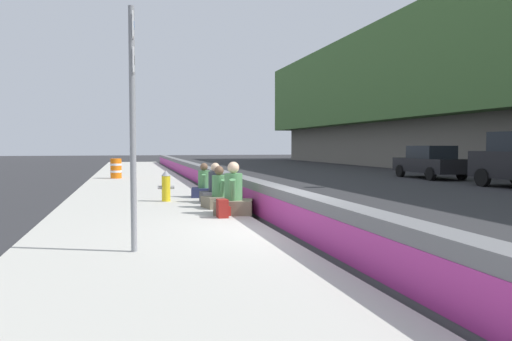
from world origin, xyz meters
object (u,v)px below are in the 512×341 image
at_px(seated_person_far, 204,186).
at_px(parked_car_fourth, 430,162).
at_px(seated_person_foreground, 233,198).
at_px(seated_person_middle, 219,195).
at_px(seated_person_rear, 215,190).
at_px(fire_hydrant, 166,185).
at_px(construction_barrel, 116,168).
at_px(backpack, 223,209).
at_px(route_sign_post, 133,112).

relative_size(seated_person_far, parked_car_fourth, 0.23).
relative_size(seated_person_foreground, parked_car_fourth, 0.27).
relative_size(seated_person_middle, seated_person_rear, 0.96).
xyz_separation_m(fire_hydrant, construction_barrel, (10.47, 1.59, 0.03)).
height_order(backpack, construction_barrel, construction_barrel).
xyz_separation_m(seated_person_middle, backpack, (-1.73, 0.23, -0.14)).
bearing_deg(backpack, route_sign_post, 147.95).
height_order(route_sign_post, seated_person_far, route_sign_post).
xyz_separation_m(seated_person_rear, parked_car_fourth, (8.96, -12.89, 0.38)).
distance_m(seated_person_middle, construction_barrel, 12.54).
bearing_deg(parked_car_fourth, seated_person_rear, 124.81).
bearing_deg(parked_car_fourth, seated_person_far, 120.03).
bearing_deg(backpack, construction_barrel, 10.38).
height_order(fire_hydrant, seated_person_foreground, seated_person_foreground).
relative_size(fire_hydrant, seated_person_foreground, 0.73).
bearing_deg(parked_car_fourth, route_sign_post, 134.59).
height_order(seated_person_rear, construction_barrel, seated_person_rear).
distance_m(seated_person_foreground, seated_person_middle, 1.24).
bearing_deg(backpack, seated_person_rear, -6.67).
height_order(seated_person_middle, backpack, seated_person_middle).
distance_m(route_sign_post, fire_hydrant, 6.82).
height_order(fire_hydrant, seated_person_rear, seated_person_rear).
relative_size(fire_hydrant, seated_person_far, 0.84).
bearing_deg(fire_hydrant, seated_person_rear, -114.16).
height_order(fire_hydrant, construction_barrel, construction_barrel).
height_order(fire_hydrant, parked_car_fourth, parked_car_fourth).
height_order(seated_person_middle, seated_person_rear, seated_person_rear).
relative_size(route_sign_post, backpack, 9.00).
bearing_deg(seated_person_middle, parked_car_fourth, -52.06).
bearing_deg(fire_hydrant, seated_person_middle, -145.60).
bearing_deg(route_sign_post, backpack, -32.05).
xyz_separation_m(route_sign_post, seated_person_middle, (4.80, -2.15, -1.74)).
relative_size(route_sign_post, fire_hydrant, 4.09).
height_order(route_sign_post, seated_person_rear, route_sign_post).
relative_size(seated_person_foreground, seated_person_middle, 1.14).
xyz_separation_m(route_sign_post, fire_hydrant, (6.55, -0.95, -1.62)).
relative_size(seated_person_middle, parked_car_fourth, 0.23).
distance_m(fire_hydrant, seated_person_foreground, 3.26).
distance_m(construction_barrel, parked_car_fourth, 15.93).
bearing_deg(seated_person_middle, seated_person_far, -0.26).
distance_m(seated_person_rear, construction_barrel, 11.43).
bearing_deg(seated_person_foreground, seated_person_far, 1.45).
bearing_deg(fire_hydrant, backpack, -164.52).
xyz_separation_m(seated_person_middle, construction_barrel, (12.23, 2.79, 0.15)).
bearing_deg(seated_person_foreground, route_sign_post, 147.63).
relative_size(seated_person_rear, backpack, 2.75).
bearing_deg(parked_car_fourth, seated_person_middle, 127.94).
distance_m(fire_hydrant, seated_person_far, 1.50).
height_order(fire_hydrant, seated_person_middle, seated_person_middle).
bearing_deg(seated_person_far, route_sign_post, 163.74).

